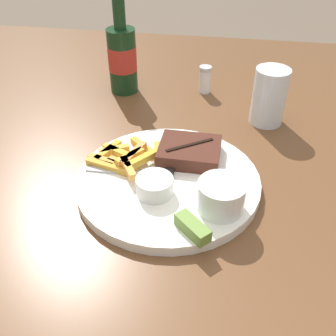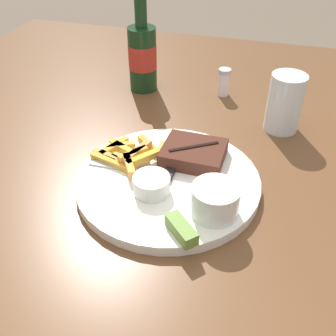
% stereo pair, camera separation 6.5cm
% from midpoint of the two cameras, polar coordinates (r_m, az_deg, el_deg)
% --- Properties ---
extents(dining_table, '(1.46, 1.52, 0.74)m').
position_cam_midpoint_polar(dining_table, '(0.72, 2.62, -6.22)').
color(dining_table, brown).
rests_on(dining_table, ground_plane).
extents(dinner_plate, '(0.31, 0.31, 0.02)m').
position_cam_midpoint_polar(dinner_plate, '(0.67, 2.78, -2.07)').
color(dinner_plate, white).
rests_on(dinner_plate, dining_table).
extents(steak_portion, '(0.11, 0.09, 0.03)m').
position_cam_midpoint_polar(steak_portion, '(0.70, 6.39, 2.05)').
color(steak_portion, '#472319').
rests_on(steak_portion, dinner_plate).
extents(fries_pile, '(0.13, 0.13, 0.02)m').
position_cam_midpoint_polar(fries_pile, '(0.70, -3.05, 1.97)').
color(fries_pile, '#E59844').
rests_on(fries_pile, dinner_plate).
extents(coleslaw_cup, '(0.07, 0.07, 0.05)m').
position_cam_midpoint_polar(coleslaw_cup, '(0.59, 10.02, -4.55)').
color(coleslaw_cup, white).
rests_on(coleslaw_cup, dinner_plate).
extents(dipping_sauce_cup, '(0.06, 0.06, 0.03)m').
position_cam_midpoint_polar(dipping_sauce_cup, '(0.63, 0.59, -2.41)').
color(dipping_sauce_cup, silver).
rests_on(dipping_sauce_cup, dinner_plate).
extents(pickle_spear, '(0.06, 0.06, 0.02)m').
position_cam_midpoint_polar(pickle_spear, '(0.56, 5.29, -9.00)').
color(pickle_spear, olive).
rests_on(pickle_spear, dinner_plate).
extents(fork_utensil, '(0.13, 0.01, 0.00)m').
position_cam_midpoint_polar(fork_utensil, '(0.68, -3.97, -0.19)').
color(fork_utensil, '#B7B7BC').
rests_on(fork_utensil, dinner_plate).
extents(knife_utensil, '(0.02, 0.17, 0.01)m').
position_cam_midpoint_polar(knife_utensil, '(0.70, 3.47, 0.79)').
color(knife_utensil, '#B7B7BC').
rests_on(knife_utensil, dinner_plate).
extents(beer_bottle, '(0.07, 0.07, 0.24)m').
position_cam_midpoint_polar(beer_bottle, '(0.96, -1.71, 16.05)').
color(beer_bottle, '#143319').
rests_on(beer_bottle, dining_table).
extents(drinking_glass, '(0.07, 0.07, 0.12)m').
position_cam_midpoint_polar(drinking_glass, '(0.84, 18.76, 8.86)').
color(drinking_glass, silver).
rests_on(drinking_glass, dining_table).
extents(salt_shaker, '(0.03, 0.03, 0.07)m').
position_cam_midpoint_polar(salt_shaker, '(0.96, 10.09, 12.14)').
color(salt_shaker, white).
rests_on(salt_shaker, dining_table).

